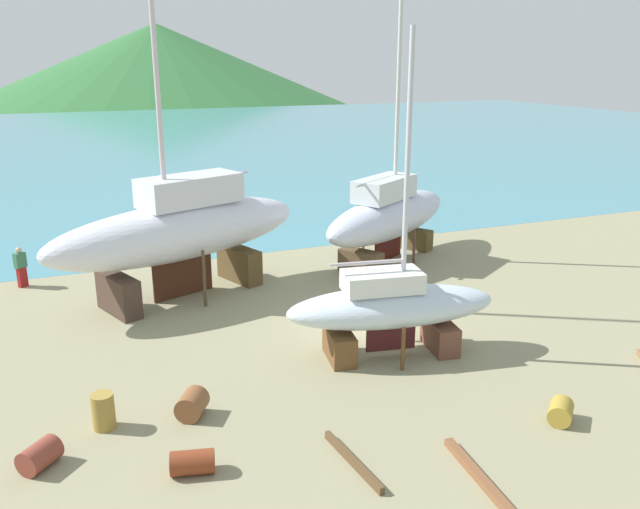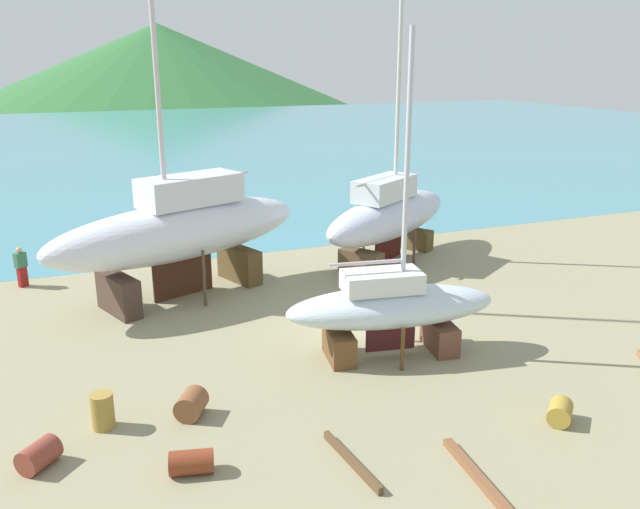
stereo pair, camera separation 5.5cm
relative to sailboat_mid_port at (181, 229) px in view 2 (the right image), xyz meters
name	(u,v)px [view 2 (the right image)]	position (x,y,z in m)	size (l,w,h in m)	color
ground_plane	(388,349)	(4.96, -7.12, -2.61)	(45.45, 45.45, 0.00)	gray
sea_water	(146,142)	(4.96, 48.80, -2.61)	(159.76, 89.12, 0.01)	teal
headland_hill	(161,93)	(21.92, 150.84, -2.61)	(163.32, 163.32, 33.79)	#306935
sailboat_mid_port	(181,229)	(0.00, 0.00, 0.00)	(10.69, 6.17, 18.40)	#433127
sailboat_small_center	(389,215)	(9.24, 1.12, -0.54)	(8.84, 6.75, 14.28)	brown
sailboat_far_slipway	(391,307)	(4.82, -7.47, -1.07)	(6.66, 2.99, 9.51)	brown
worker	(21,266)	(-5.75, 3.37, -1.78)	(0.49, 0.46, 1.61)	maroon
barrel_rust_near	(191,462)	(-1.94, -11.17, -2.34)	(0.54, 0.54, 0.95)	maroon
barrel_tipped_center	(103,411)	(-3.58, -8.54, -2.16)	(0.55, 0.55, 0.91)	olive
barrel_rust_far	(191,404)	(-1.48, -8.83, -2.27)	(0.68, 0.68, 0.80)	brown
barrel_by_slipway	(39,455)	(-5.02, -9.70, -2.31)	(0.60, 0.60, 0.85)	brown
barrel_ochre	(560,412)	(6.94, -12.50, -2.33)	(0.57, 0.57, 0.75)	olive
timber_short_skew	(352,461)	(1.42, -12.19, -2.52)	(2.42, 0.12, 0.19)	brown
timber_plank_far	(481,480)	(3.69, -13.81, -2.53)	(3.05, 0.21, 0.16)	brown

